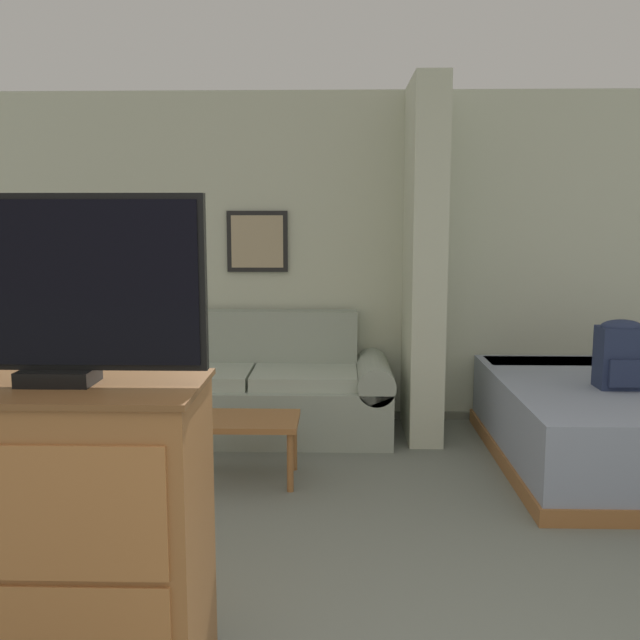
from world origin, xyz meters
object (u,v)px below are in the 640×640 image
Objects in this scene: coffee_table at (245,426)px; bed at (633,423)px; tv_dresser at (67,540)px; backpack at (620,353)px; couch at (253,392)px; table_lamp at (94,321)px; tv at (54,289)px.

coffee_table is 2.56m from bed.
tv_dresser reaches higher than backpack.
couch is 2.59m from backpack.
tv_dresser reaches higher than coffee_table.
backpack is (3.64, -0.80, -0.08)m from table_lamp.
tv_dresser is 3.51m from backpack.
couch is 1.94× the size of tv_dresser.
tv_dresser is 1.09× the size of tv.
tv is at bearing -140.60° from backpack.
tv is 0.49× the size of bed.
tv_dresser is 0.85m from tv.
tv is at bearing -72.97° from table_lamp.
bed is at bearing -13.58° from couch.
couch is 2.67m from bed.
bed is (2.87, 2.36, -1.12)m from tv.
tv is 3.56m from backpack.
coffee_table is (0.07, -0.99, 0.02)m from couch.
table_lamp is 1.01× the size of backpack.
tv_dresser is at bearing -95.30° from couch.
tv is 2.24× the size of backpack.
bed is at bearing 39.39° from tv.
coffee_table is 0.67× the size of tv.
tv is (-0.34, -2.00, 1.05)m from coffee_table.
tv_dresser reaches higher than bed.
table_lamp is (-1.27, 1.03, 0.51)m from coffee_table.
couch is 0.99m from coffee_table.
backpack reaches higher than couch.
tv reaches higher than coffee_table.
table_lamp reaches higher than coffee_table.
tv is at bearing -99.75° from coffee_table.
backpack is at bearing -12.47° from table_lamp.
bed is at bearing 39.12° from backpack.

